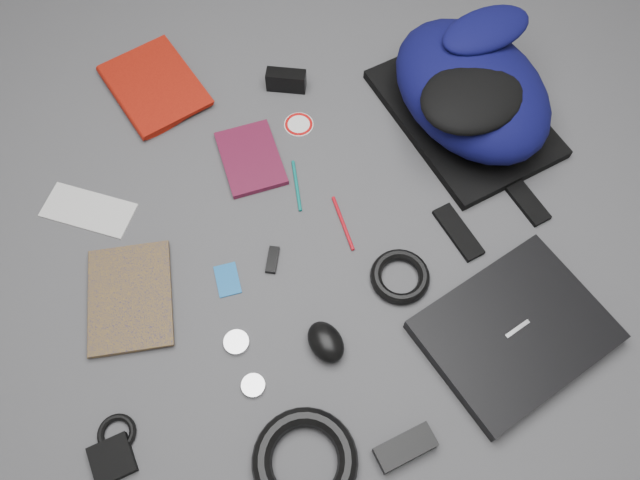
{
  "coord_description": "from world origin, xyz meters",
  "views": [
    {
      "loc": [
        -0.08,
        -0.6,
        1.22
      ],
      "look_at": [
        0.0,
        0.0,
        0.02
      ],
      "focal_mm": 35.0,
      "sensor_mm": 36.0,
      "label": 1
    }
  ],
  "objects": [
    {
      "name": "ground",
      "position": [
        0.0,
        0.0,
        0.0
      ],
      "size": [
        4.0,
        4.0,
        0.0
      ],
      "primitive_type": "plane",
      "color": "#4F4F51",
      "rests_on": "ground"
    },
    {
      "name": "backpack",
      "position": [
        0.39,
        0.3,
        0.1
      ],
      "size": [
        0.48,
        0.57,
        0.2
      ],
      "primitive_type": null,
      "rotation": [
        0.0,
        0.0,
        0.37
      ],
      "color": "#080834",
      "rests_on": "ground"
    },
    {
      "name": "laptop",
      "position": [
        0.36,
        -0.25,
        0.02
      ],
      "size": [
        0.44,
        0.4,
        0.04
      ],
      "primitive_type": "cube",
      "rotation": [
        0.0,
        0.0,
        0.46
      ],
      "color": "black",
      "rests_on": "ground"
    },
    {
      "name": "textbook_red",
      "position": [
        -0.44,
        0.43,
        0.01
      ],
      "size": [
        0.29,
        0.32,
        0.03
      ],
      "primitive_type": "imported",
      "rotation": [
        0.0,
        0.0,
        0.47
      ],
      "color": "maroon",
      "rests_on": "ground"
    },
    {
      "name": "comic_book",
      "position": [
        -0.49,
        -0.08,
        0.01
      ],
      "size": [
        0.18,
        0.24,
        0.02
      ],
      "primitive_type": "imported",
      "rotation": [
        0.0,
        0.0,
        0.03
      ],
      "color": "#A67B0B",
      "rests_on": "ground"
    },
    {
      "name": "envelope",
      "position": [
        -0.5,
        0.15,
        0.0
      ],
      "size": [
        0.22,
        0.17,
        0.0
      ],
      "primitive_type": "cube",
      "rotation": [
        0.0,
        0.0,
        -0.42
      ],
      "color": "silver",
      "rests_on": "ground"
    },
    {
      "name": "dvd_case",
      "position": [
        -0.13,
        0.24,
        0.01
      ],
      "size": [
        0.16,
        0.21,
        0.01
      ],
      "primitive_type": "cube",
      "rotation": [
        0.0,
        0.0,
        0.19
      ],
      "color": "#460D21",
      "rests_on": "ground"
    },
    {
      "name": "compact_camera",
      "position": [
        -0.03,
        0.44,
        0.03
      ],
      "size": [
        0.1,
        0.06,
        0.05
      ],
      "primitive_type": "cube",
      "rotation": [
        0.0,
        0.0,
        -0.24
      ],
      "color": "black",
      "rests_on": "ground"
    },
    {
      "name": "sticker_disc",
      "position": [
        -0.01,
        0.33,
        0.0
      ],
      "size": [
        0.09,
        0.09,
        0.0
      ],
      "primitive_type": "cylinder",
      "rotation": [
        0.0,
        0.0,
        -0.3
      ],
      "color": "white",
      "rests_on": "ground"
    },
    {
      "name": "pen_teal",
      "position": [
        -0.03,
        0.15,
        0.0
      ],
      "size": [
        0.01,
        0.13,
        0.01
      ],
      "primitive_type": "cylinder",
      "rotation": [
        1.57,
        0.0,
        0.02
      ],
      "color": "#0C6F67",
      "rests_on": "ground"
    },
    {
      "name": "pen_red",
      "position": [
        0.06,
        0.04,
        0.0
      ],
      "size": [
        0.03,
        0.14,
        0.01
      ],
      "primitive_type": "cylinder",
      "rotation": [
        1.57,
        0.0,
        0.18
      ],
      "color": "#B70E19",
      "rests_on": "ground"
    },
    {
      "name": "id_badge",
      "position": [
        -0.21,
        -0.06,
        0.0
      ],
      "size": [
        0.06,
        0.08,
        0.0
      ],
      "primitive_type": "cube",
      "rotation": [
        0.0,
        0.0,
        0.14
      ],
      "color": "#165FA5",
      "rests_on": "ground"
    },
    {
      "name": "usb_black",
      "position": [
        -0.11,
        -0.03,
        0.01
      ],
      "size": [
        0.04,
        0.06,
        0.01
      ],
      "primitive_type": "cube",
      "rotation": [
        0.0,
        0.0,
        -0.25
      ],
      "color": "black",
      "rests_on": "ground"
    },
    {
      "name": "mouse",
      "position": [
        -0.02,
        -0.23,
        0.02
      ],
      "size": [
        0.1,
        0.11,
        0.05
      ],
      "primitive_type": "ellipsoid",
      "rotation": [
        0.0,
        0.0,
        0.42
      ],
      "color": "black",
      "rests_on": "ground"
    },
    {
      "name": "headphone_left",
      "position": [
        -0.19,
        -0.2,
        0.01
      ],
      "size": [
        0.06,
        0.06,
        0.01
      ],
      "primitive_type": "cylinder",
      "rotation": [
        0.0,
        0.0,
        -0.3
      ],
      "color": "silver",
      "rests_on": "ground"
    },
    {
      "name": "headphone_right",
      "position": [
        -0.17,
        -0.29,
        0.01
      ],
      "size": [
        0.05,
        0.05,
        0.01
      ],
      "primitive_type": "cylinder",
      "rotation": [
        0.0,
        0.0,
        -0.05
      ],
      "color": "silver",
      "rests_on": "ground"
    },
    {
      "name": "cable_coil",
      "position": [
        0.16,
        -0.1,
        0.01
      ],
      "size": [
        0.16,
        0.16,
        0.02
      ],
      "primitive_type": "torus",
      "rotation": [
        0.0,
        0.0,
        -0.38
      ],
      "color": "black",
      "rests_on": "ground"
    },
    {
      "name": "power_brick",
      "position": [
        0.1,
        -0.44,
        0.01
      ],
      "size": [
        0.12,
        0.08,
        0.03
      ],
      "primitive_type": "cube",
      "rotation": [
        0.0,
        0.0,
        0.33
      ],
      "color": "black",
      "rests_on": "ground"
    },
    {
      "name": "power_cord_coil",
      "position": [
        -0.08,
        -0.45,
        0.02
      ],
      "size": [
        0.23,
        0.23,
        0.04
      ],
      "primitive_type": "torus",
      "rotation": [
        0.0,
        0.0,
        -0.19
      ],
      "color": "black",
      "rests_on": "ground"
    },
    {
      "name": "pouch",
      "position": [
        -0.44,
        -0.4,
        0.01
      ],
      "size": [
        0.09,
        0.09,
        0.02
      ],
      "primitive_type": "cube",
      "rotation": [
        0.0,
        0.0,
        0.31
      ],
      "color": "black",
      "rests_on": "ground"
    },
    {
      "name": "earbud_coil",
      "position": [
        -0.43,
        -0.35,
        0.01
      ],
      "size": [
        0.09,
        0.09,
        0.01
      ],
      "primitive_type": "torus",
      "rotation": [
        0.0,
        0.0,
        0.33
      ],
      "color": "black",
      "rests_on": "ground"
    }
  ]
}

